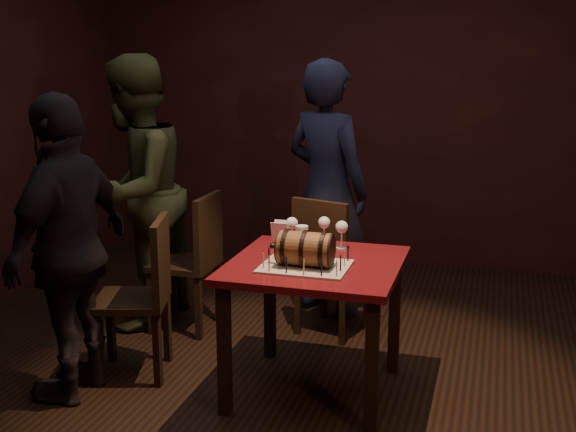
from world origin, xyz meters
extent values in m
plane|color=black|center=(0.00, 0.00, 0.00)|extent=(5.00, 5.00, 0.00)
cube|color=black|center=(0.00, 2.50, 1.40)|extent=(5.00, 0.04, 2.80)
cube|color=#4F0D12|center=(0.16, -0.12, 0.73)|extent=(0.90, 0.90, 0.04)
cube|color=black|center=(-0.22, -0.50, 0.35)|extent=(0.06, 0.06, 0.71)
cube|color=black|center=(0.54, -0.50, 0.35)|extent=(0.06, 0.06, 0.71)
cube|color=black|center=(-0.22, 0.26, 0.35)|extent=(0.06, 0.06, 0.71)
cube|color=black|center=(0.54, 0.26, 0.35)|extent=(0.06, 0.06, 0.71)
cube|color=#AFA28D|center=(0.13, -0.23, 0.76)|extent=(0.45, 0.35, 0.01)
cylinder|color=brown|center=(0.13, -0.23, 0.85)|extent=(0.27, 0.18, 0.18)
cylinder|color=black|center=(0.03, -0.23, 0.85)|extent=(0.02, 0.19, 0.19)
cylinder|color=black|center=(0.13, -0.23, 0.85)|extent=(0.02, 0.19, 0.19)
cylinder|color=black|center=(0.23, -0.23, 0.85)|extent=(0.02, 0.19, 0.19)
cylinder|color=black|center=(-0.01, -0.23, 0.85)|extent=(0.01, 0.17, 0.17)
cylinder|color=black|center=(0.27, -0.23, 0.85)|extent=(0.01, 0.17, 0.17)
cylinder|color=black|center=(-0.03, -0.23, 0.85)|extent=(0.04, 0.02, 0.02)
sphere|color=black|center=(-0.05, -0.23, 0.85)|extent=(0.03, 0.03, 0.03)
cylinder|color=#E5CC89|center=(-0.02, -0.38, 0.80)|extent=(0.01, 0.01, 0.08)
cylinder|color=black|center=(-0.02, -0.38, 0.85)|extent=(0.00, 0.00, 0.01)
cylinder|color=black|center=(0.07, -0.38, 0.80)|extent=(0.01, 0.01, 0.08)
cylinder|color=black|center=(0.07, -0.38, 0.85)|extent=(0.00, 0.00, 0.01)
cylinder|color=#E5CC89|center=(0.16, -0.38, 0.80)|extent=(0.01, 0.01, 0.08)
cylinder|color=black|center=(0.16, -0.38, 0.85)|extent=(0.00, 0.00, 0.01)
cylinder|color=black|center=(0.26, -0.38, 0.80)|extent=(0.01, 0.01, 0.08)
cylinder|color=black|center=(0.26, -0.38, 0.85)|extent=(0.00, 0.00, 0.01)
cylinder|color=#E5CC89|center=(0.33, -0.36, 0.80)|extent=(0.01, 0.01, 0.08)
cylinder|color=black|center=(0.33, -0.36, 0.85)|extent=(0.00, 0.00, 0.01)
cylinder|color=black|center=(0.33, -0.27, 0.80)|extent=(0.01, 0.01, 0.08)
cylinder|color=black|center=(0.33, -0.27, 0.85)|extent=(0.00, 0.00, 0.01)
cylinder|color=#E5CC89|center=(0.33, -0.18, 0.80)|extent=(0.01, 0.01, 0.08)
cylinder|color=black|center=(0.33, -0.18, 0.85)|extent=(0.00, 0.00, 0.01)
cylinder|color=black|center=(0.33, -0.09, 0.80)|extent=(0.01, 0.01, 0.08)
cylinder|color=black|center=(0.33, -0.09, 0.85)|extent=(0.00, 0.00, 0.01)
cylinder|color=#E5CC89|center=(0.24, -0.09, 0.80)|extent=(0.01, 0.01, 0.08)
cylinder|color=black|center=(0.24, -0.09, 0.85)|extent=(0.00, 0.00, 0.01)
cylinder|color=black|center=(0.15, -0.09, 0.80)|extent=(0.01, 0.01, 0.08)
cylinder|color=black|center=(0.15, -0.09, 0.85)|extent=(0.00, 0.00, 0.01)
cylinder|color=#E5CC89|center=(0.06, -0.09, 0.80)|extent=(0.01, 0.01, 0.08)
cylinder|color=black|center=(0.06, -0.09, 0.85)|extent=(0.00, 0.00, 0.01)
cylinder|color=black|center=(-0.03, -0.09, 0.80)|extent=(0.01, 0.01, 0.08)
cylinder|color=black|center=(-0.03, -0.09, 0.85)|extent=(0.00, 0.00, 0.01)
cylinder|color=#E5CC89|center=(-0.06, -0.15, 0.80)|extent=(0.01, 0.01, 0.08)
cylinder|color=black|center=(-0.06, -0.15, 0.85)|extent=(0.00, 0.00, 0.01)
cylinder|color=black|center=(-0.06, -0.24, 0.80)|extent=(0.01, 0.01, 0.08)
cylinder|color=black|center=(-0.06, -0.24, 0.85)|extent=(0.00, 0.00, 0.01)
cylinder|color=#E5CC89|center=(-0.06, -0.33, 0.80)|extent=(0.01, 0.01, 0.08)
cylinder|color=black|center=(-0.06, -0.33, 0.85)|extent=(0.00, 0.00, 0.01)
cylinder|color=silver|center=(-0.06, 0.19, 0.75)|extent=(0.06, 0.06, 0.01)
cylinder|color=silver|center=(-0.06, 0.19, 0.80)|extent=(0.01, 0.01, 0.09)
sphere|color=silver|center=(-0.06, 0.19, 0.88)|extent=(0.07, 0.07, 0.07)
sphere|color=#591114|center=(-0.06, 0.19, 0.87)|extent=(0.05, 0.05, 0.05)
cylinder|color=silver|center=(0.11, 0.26, 0.75)|extent=(0.06, 0.06, 0.01)
cylinder|color=silver|center=(0.11, 0.26, 0.80)|extent=(0.01, 0.01, 0.09)
sphere|color=silver|center=(0.11, 0.26, 0.88)|extent=(0.07, 0.07, 0.07)
cylinder|color=silver|center=(0.23, 0.18, 0.75)|extent=(0.06, 0.06, 0.01)
cylinder|color=silver|center=(0.23, 0.18, 0.80)|extent=(0.01, 0.01, 0.09)
sphere|color=silver|center=(0.23, 0.18, 0.88)|extent=(0.07, 0.07, 0.07)
sphere|color=#BF594C|center=(0.23, 0.18, 0.87)|extent=(0.05, 0.05, 0.05)
cylinder|color=silver|center=(0.04, 0.05, 0.82)|extent=(0.07, 0.07, 0.15)
cylinder|color=#9E5414|center=(0.04, 0.05, 0.81)|extent=(0.06, 0.06, 0.11)
cylinder|color=white|center=(0.04, 0.05, 0.87)|extent=(0.06, 0.06, 0.02)
cube|color=black|center=(0.05, 0.77, 0.45)|extent=(0.50, 0.50, 0.04)
cube|color=black|center=(0.27, 0.88, 0.21)|extent=(0.04, 0.04, 0.43)
cube|color=black|center=(-0.06, 0.98, 0.21)|extent=(0.04, 0.04, 0.43)
cube|color=black|center=(0.17, 0.56, 0.21)|extent=(0.04, 0.04, 0.43)
cube|color=black|center=(-0.16, 0.66, 0.21)|extent=(0.04, 0.04, 0.43)
cube|color=black|center=(0.00, 0.60, 0.70)|extent=(0.39, 0.15, 0.46)
cube|color=black|center=(-0.92, 0.55, 0.45)|extent=(0.40, 0.40, 0.04)
cube|color=black|center=(-1.09, 0.72, 0.21)|extent=(0.04, 0.04, 0.43)
cube|color=black|center=(-1.09, 0.38, 0.21)|extent=(0.04, 0.04, 0.43)
cube|color=black|center=(-0.75, 0.72, 0.21)|extent=(0.04, 0.04, 0.43)
cube|color=black|center=(-0.75, 0.38, 0.21)|extent=(0.04, 0.04, 0.43)
cube|color=black|center=(-0.74, 0.55, 0.70)|extent=(0.04, 0.40, 0.46)
cube|color=black|center=(-0.91, -0.20, 0.45)|extent=(0.50, 0.50, 0.04)
cube|color=black|center=(-1.12, -0.08, 0.21)|extent=(0.04, 0.04, 0.43)
cube|color=black|center=(-1.02, -0.41, 0.21)|extent=(0.04, 0.04, 0.43)
cube|color=black|center=(-0.80, 0.01, 0.21)|extent=(0.04, 0.04, 0.43)
cube|color=black|center=(-0.70, -0.31, 0.21)|extent=(0.04, 0.04, 0.43)
cube|color=black|center=(-0.74, -0.15, 0.70)|extent=(0.15, 0.39, 0.46)
imported|color=black|center=(-0.08, 1.12, 0.90)|extent=(0.77, 0.66, 1.80)
imported|color=#3F4321|center=(-1.27, 0.56, 0.91)|extent=(0.70, 0.89, 1.83)
imported|color=black|center=(-1.09, -0.49, 0.82)|extent=(0.45, 0.98, 1.65)
camera|label=1|loc=(1.06, -3.70, 1.86)|focal=45.00mm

